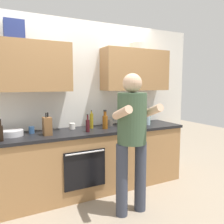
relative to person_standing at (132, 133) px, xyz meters
The scene contains 16 objects.
ground_plane 1.28m from the person_standing, 102.53° to the left, with size 12.00×12.00×0.00m, color gray.
back_wall_unit 1.19m from the person_standing, 99.53° to the left, with size 4.00×0.38×2.50m.
counter 0.97m from the person_standing, 102.61° to the left, with size 2.84×0.67×0.90m.
person_standing is the anchor object (origin of this frame).
bottle_oil 0.89m from the person_standing, 99.80° to the left, with size 0.05×0.05×0.27m.
bottle_syrup 0.76m from the person_standing, 88.99° to the left, with size 0.08×0.08×0.28m.
bottle_soda 1.22m from the person_standing, 44.69° to the left, with size 0.06×0.06×0.26m.
bottle_wine 0.73m from the person_standing, 113.84° to the left, with size 0.05×0.05×0.25m.
bottle_water 1.06m from the person_standing, 43.90° to the left, with size 0.07×0.07×0.22m.
bottle_soy 1.50m from the person_standing, 155.14° to the left, with size 0.05×0.05×0.26m.
cup_coffee 1.04m from the person_standing, 114.02° to the left, with size 0.09×0.09×0.09m, color white.
cup_tea 1.35m from the person_standing, 137.28° to the left, with size 0.07×0.07×0.09m, color #33598C.
cup_stoneware 0.97m from the person_standing, 78.62° to the left, with size 0.08×0.08×0.09m, color slate.
mixing_bowl 1.50m from the person_standing, 144.92° to the left, with size 0.26×0.26×0.07m, color silver.
knife_block 1.09m from the person_standing, 138.73° to the left, with size 0.10×0.14×0.29m.
grocery_bag_rice 0.88m from the person_standing, 62.23° to the left, with size 0.26×0.14×0.24m, color beige.
Camera 1 is at (-1.23, -3.01, 1.54)m, focal length 36.81 mm.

